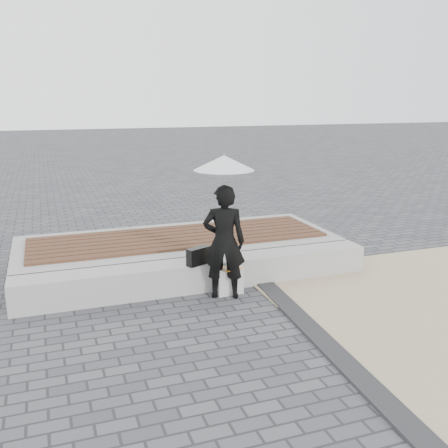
{
  "coord_description": "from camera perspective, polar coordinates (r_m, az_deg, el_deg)",
  "views": [
    {
      "loc": [
        -1.96,
        -4.81,
        2.59
      ],
      "look_at": [
        0.19,
        1.18,
        1.0
      ],
      "focal_mm": 40.8,
      "sensor_mm": 36.0,
      "label": 1
    }
  ],
  "objects": [
    {
      "name": "woman",
      "position": [
        6.62,
        0.0,
        -2.03
      ],
      "size": [
        0.64,
        0.53,
        1.52
      ],
      "primitive_type": "imported",
      "rotation": [
        0.0,
        0.0,
        2.79
      ],
      "color": "black",
      "rests_on": "ground"
    },
    {
      "name": "handbag",
      "position": [
        6.84,
        -2.89,
        -3.61
      ],
      "size": [
        0.36,
        0.24,
        0.24
      ],
      "primitive_type": "cube",
      "rotation": [
        0.0,
        0.0,
        0.41
      ],
      "color": "black",
      "rests_on": "seating_ledge"
    },
    {
      "name": "seating_ledge",
      "position": [
        7.12,
        -2.58,
        -5.61
      ],
      "size": [
        5.0,
        0.45,
        0.4
      ],
      "primitive_type": "cube",
      "color": "#A7A6A1",
      "rests_on": "ground"
    },
    {
      "name": "canvas_tote",
      "position": [
        6.89,
        0.62,
        -6.37
      ],
      "size": [
        0.37,
        0.18,
        0.38
      ],
      "primitive_type": "cube",
      "rotation": [
        0.0,
        0.0,
        0.07
      ],
      "color": "beige",
      "rests_on": "ground"
    },
    {
      "name": "parasol",
      "position": [
        6.41,
        0.0,
        6.88
      ],
      "size": [
        0.77,
        0.77,
        0.98
      ],
      "rotation": [
        0.0,
        0.0,
        -0.23
      ],
      "color": "#AAAAAF",
      "rests_on": "ground"
    },
    {
      "name": "edging_band",
      "position": [
        5.7,
        11.37,
        -13.06
      ],
      "size": [
        0.61,
        5.2,
        0.04
      ],
      "primitive_type": "cube",
      "rotation": [
        0.0,
        0.0,
        -0.07
      ],
      "color": "#2A2A2C",
      "rests_on": "ground"
    },
    {
      "name": "ground",
      "position": [
        5.8,
        2.23,
        -12.48
      ],
      "size": [
        80.0,
        80.0,
        0.0
      ],
      "primitive_type": "plane",
      "color": "#4C4C51",
      "rests_on": "ground"
    },
    {
      "name": "timber_platform",
      "position": [
        8.21,
        -5.06,
        -2.95
      ],
      "size": [
        5.0,
        2.0,
        0.4
      ],
      "primitive_type": "cube",
      "color": "#9A9A95",
      "rests_on": "ground"
    },
    {
      "name": "timber_decking",
      "position": [
        8.15,
        -5.09,
        -1.47
      ],
      "size": [
        4.6,
        1.4,
        0.04
      ],
      "primitive_type": null,
      "color": "#553225",
      "rests_on": "timber_platform"
    },
    {
      "name": "magazine",
      "position": [
        6.78,
        0.77,
        -4.98
      ],
      "size": [
        0.3,
        0.25,
        0.01
      ],
      "primitive_type": "cube",
      "rotation": [
        0.0,
        0.0,
        0.25
      ],
      "color": "#F04E30",
      "rests_on": "canvas_tote"
    }
  ]
}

